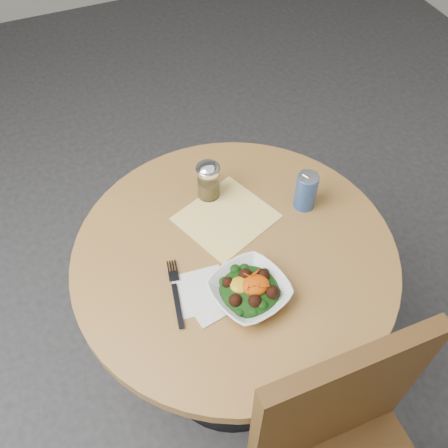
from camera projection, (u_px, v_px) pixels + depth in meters
name	position (u px, v px, depth m)	size (l,w,h in m)	color
ground	(232.00, 364.00, 1.95)	(6.00, 6.00, 0.00)	#2C2C2E
table	(234.00, 290.00, 1.53)	(0.90, 0.90, 0.75)	black
cloth_napkin	(226.00, 217.00, 1.45)	(0.25, 0.22, 0.00)	#F3B30C
paper_napkins	(206.00, 294.00, 1.29)	(0.17, 0.18, 0.00)	silver
salad_bowl	(250.00, 290.00, 1.26)	(0.23, 0.23, 0.07)	white
fork	(176.00, 291.00, 1.29)	(0.06, 0.21, 0.00)	black
spice_shaker	(208.00, 181.00, 1.46)	(0.07, 0.07, 0.13)	silver
beverage_can	(306.00, 191.00, 1.44)	(0.06, 0.06, 0.12)	navy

